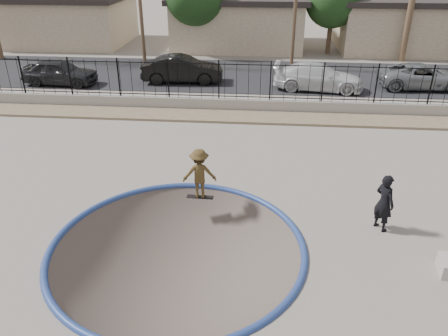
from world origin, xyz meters
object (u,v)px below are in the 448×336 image
object	(u,v)px
car_b	(182,69)
videographer	(384,203)
skateboard	(200,197)
skater	(200,176)
car_d	(423,76)
car_c	(318,77)
car_a	(60,72)

from	to	relation	value
car_b	videographer	bearing A→B (deg)	-154.21
skateboard	videographer	xyz separation A→B (m)	(5.42, -1.18, 0.80)
skater	car_d	xyz separation A→B (m)	(10.95, 13.40, -0.10)
skateboard	car_d	size ratio (longest dim) A/B	0.18
car_d	car_c	bearing A→B (deg)	96.62
car_b	skateboard	bearing A→B (deg)	-171.68
skateboard	car_a	distance (m)	15.87
skateboard	car_c	distance (m)	13.55
car_a	car_d	world-z (taller)	car_a
skater	skateboard	bearing A→B (deg)	-8.51
videographer	car_a	size ratio (longest dim) A/B	0.40
skateboard	car_d	world-z (taller)	car_d
skater	car_a	world-z (taller)	skater
skateboard	car_b	size ratio (longest dim) A/B	0.18
skater	car_d	bearing A→B (deg)	-137.76
car_a	videographer	bearing A→B (deg)	-128.65
car_c	skater	bearing A→B (deg)	164.34
videographer	car_d	bearing A→B (deg)	-55.30
car_c	car_d	bearing A→B (deg)	-76.19
skateboard	car_b	xyz separation A→B (m)	(-2.91, 13.40, 0.76)
car_a	car_d	distance (m)	20.98
skateboard	car_a	size ratio (longest dim) A/B	0.20
car_a	car_b	size ratio (longest dim) A/B	0.90
car_b	car_d	distance (m)	13.86
car_d	car_a	bearing A→B (deg)	91.76
car_a	car_c	distance (m)	14.99
car_a	car_b	xyz separation A→B (m)	(7.09, 1.10, 0.05)
skateboard	videographer	size ratio (longest dim) A/B	0.51
car_d	skateboard	bearing A→B (deg)	139.51
car_b	car_d	world-z (taller)	car_b
videographer	car_d	xyz separation A→B (m)	(5.53, 14.58, -0.14)
videographer	skateboard	bearing A→B (deg)	43.15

